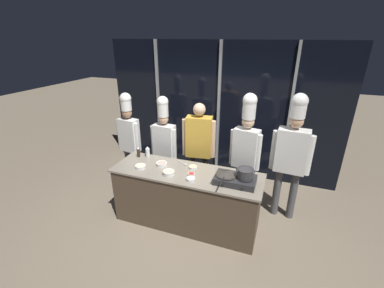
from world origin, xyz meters
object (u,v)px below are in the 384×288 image
prep_bowl_bell_pepper (191,174)px  prep_bowl_shrimp (162,164)px  stock_pot (245,173)px  chef_sous (164,139)px  prep_bowl_rice (191,179)px  chef_pastry (292,150)px  prep_bowl_ginger (193,167)px  chef_line (246,145)px  prep_bowl_noodles (140,166)px  person_guest (199,143)px  frying_pan (226,173)px  squeeze_bottle_soy (138,152)px  chef_head (129,133)px  serving_spoon_slotted (184,164)px  squeeze_bottle_clear (148,152)px  portable_stove (235,180)px  prep_bowl_chicken (169,172)px

prep_bowl_bell_pepper → prep_bowl_shrimp: (-0.54, 0.13, 0.01)m
stock_pot → chef_sous: 1.75m
prep_bowl_rice → chef_pastry: (1.28, 0.91, 0.25)m
prep_bowl_ginger → chef_sous: 0.97m
prep_bowl_bell_pepper → chef_line: chef_line is taller
prep_bowl_noodles → person_guest: size_ratio=0.09×
prep_bowl_rice → prep_bowl_bell_pepper: size_ratio=1.19×
person_guest → prep_bowl_rice: bearing=93.0°
frying_pan → squeeze_bottle_soy: squeeze_bottle_soy is taller
chef_pastry → prep_bowl_rice: bearing=39.7°
frying_pan → prep_bowl_rice: frying_pan is taller
prep_bowl_bell_pepper → chef_head: bearing=154.2°
squeeze_bottle_soy → prep_bowl_shrimp: bearing=-15.9°
prep_bowl_bell_pepper → serving_spoon_slotted: size_ratio=0.53×
squeeze_bottle_clear → prep_bowl_ginger: 0.86m
portable_stove → prep_bowl_noodles: (-1.44, -0.07, -0.03)m
frying_pan → squeeze_bottle_soy: 1.56m
serving_spoon_slotted → chef_head: size_ratio=0.10×
person_guest → prep_bowl_shrimp: bearing=49.9°
prep_bowl_noodles → person_guest: person_guest is taller
prep_bowl_ginger → prep_bowl_bell_pepper: (0.05, -0.21, -0.00)m
serving_spoon_slotted → prep_bowl_chicken: bearing=-102.6°
prep_bowl_noodles → prep_bowl_shrimp: 0.32m
prep_bowl_bell_pepper → chef_pastry: size_ratio=0.05×
prep_bowl_rice → squeeze_bottle_soy: bearing=159.0°
chef_sous → chef_line: 1.46m
prep_bowl_noodles → prep_bowl_ginger: bearing=18.5°
portable_stove → person_guest: size_ratio=0.31×
squeeze_bottle_clear → chef_sous: chef_sous is taller
chef_pastry → chef_line: bearing=5.9°
serving_spoon_slotted → chef_line: chef_line is taller
prep_bowl_ginger → prep_bowl_bell_pepper: bearing=-76.2°
squeeze_bottle_soy → chef_sous: size_ratio=0.10×
chef_line → chef_head: bearing=12.3°
frying_pan → chef_head: 2.12m
frying_pan → serving_spoon_slotted: bearing=159.4°
squeeze_bottle_soy → serving_spoon_slotted: squeeze_bottle_soy is taller
prep_bowl_bell_pepper → chef_line: (0.64, 0.76, 0.25)m
serving_spoon_slotted → chef_pastry: bearing=17.4°
prep_bowl_shrimp → prep_bowl_ginger: bearing=8.5°
prep_bowl_rice → prep_bowl_chicken: prep_bowl_chicken is taller
prep_bowl_rice → prep_bowl_noodles: bearing=173.9°
portable_stove → prep_bowl_shrimp: size_ratio=3.21×
prep_bowl_shrimp → serving_spoon_slotted: size_ratio=0.90×
squeeze_bottle_soy → serving_spoon_slotted: bearing=1.2°
prep_bowl_chicken → prep_bowl_shrimp: bearing=135.2°
frying_pan → stock_pot: bearing=1.1°
stock_pot → chef_line: chef_line is taller
chef_pastry → serving_spoon_slotted: bearing=21.5°
serving_spoon_slotted → chef_pastry: size_ratio=0.09×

